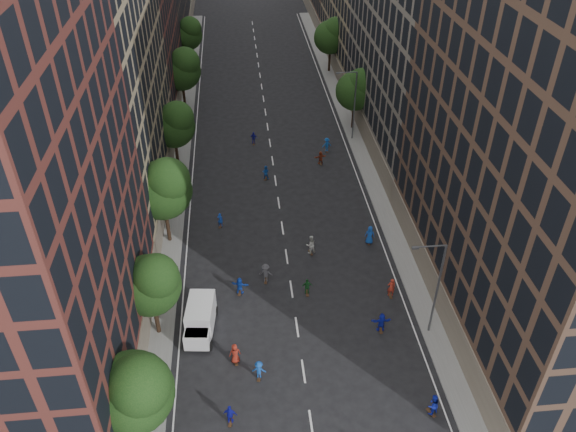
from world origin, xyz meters
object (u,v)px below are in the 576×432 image
at_px(cargo_van, 200,319).
at_px(skater_2, 433,405).
at_px(streetlamp_far, 353,102).
at_px(streetlamp_near, 435,285).

height_order(cargo_van, skater_2, cargo_van).
distance_m(streetlamp_far, skater_2, 40.74).
distance_m(streetlamp_far, cargo_van, 36.24).
xyz_separation_m(streetlamp_near, cargo_van, (-18.16, 1.87, -3.85)).
bearing_deg(streetlamp_far, streetlamp_near, -90.00).
bearing_deg(streetlamp_near, streetlamp_far, 90.00).
bearing_deg(skater_2, cargo_van, -54.48).
xyz_separation_m(streetlamp_far, cargo_van, (-18.16, -31.13, -3.85)).
bearing_deg(skater_2, streetlamp_near, -128.65).
relative_size(streetlamp_far, skater_2, 4.93).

